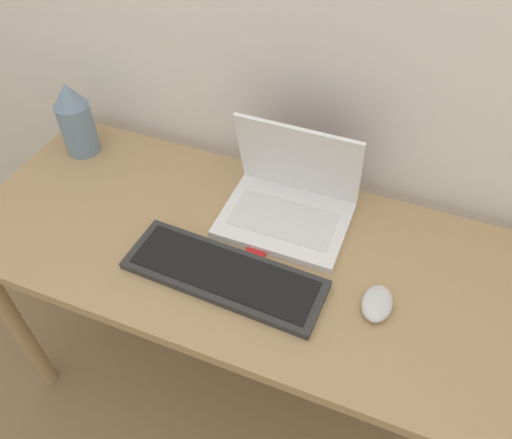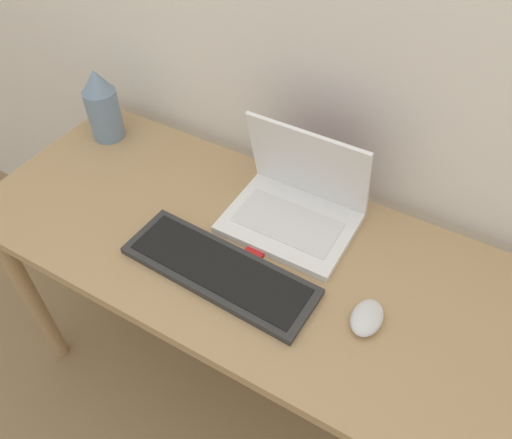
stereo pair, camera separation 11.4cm
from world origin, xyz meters
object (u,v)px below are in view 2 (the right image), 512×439
(keyboard, at_px, (219,270))
(mouse, at_px, (367,318))
(mp3_player, at_px, (256,248))
(laptop, at_px, (296,202))
(vase, at_px, (102,105))

(keyboard, distance_m, mouse, 0.35)
(keyboard, distance_m, mp3_player, 0.11)
(laptop, distance_m, keyboard, 0.26)
(mouse, xyz_separation_m, mp3_player, (-0.30, 0.06, -0.01))
(keyboard, bearing_deg, mp3_player, 69.67)
(keyboard, relative_size, mouse, 4.76)
(laptop, bearing_deg, keyboard, -105.95)
(keyboard, bearing_deg, laptop, 74.05)
(keyboard, height_order, mp3_player, keyboard)
(vase, height_order, mp3_player, vase)
(laptop, xyz_separation_m, mouse, (0.27, -0.20, -0.04))
(laptop, bearing_deg, mp3_player, -102.65)
(laptop, height_order, mp3_player, laptop)
(keyboard, bearing_deg, vase, 154.45)
(laptop, xyz_separation_m, keyboard, (-0.07, -0.25, -0.04))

